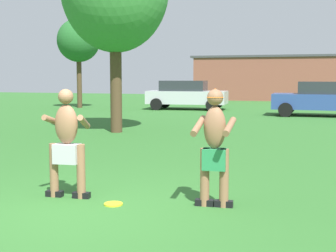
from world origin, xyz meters
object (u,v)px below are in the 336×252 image
frisbee (113,204)px  tree_left_field (79,41)px  car_silver_near_post (186,94)px  car_blue_mid_lot (322,98)px  player_in_gray (67,141)px  player_with_cap (215,143)px

frisbee → tree_left_field: 21.62m
tree_left_field → car_silver_near_post: bearing=4.8°
car_blue_mid_lot → car_silver_near_post: bearing=162.0°
player_in_gray → tree_left_field: 20.92m
frisbee → car_silver_near_post: bearing=102.7°
player_with_cap → frisbee: size_ratio=6.14×
player_in_gray → tree_left_field: tree_left_field is taller
frisbee → car_silver_near_post: size_ratio=0.06×
tree_left_field → car_blue_mid_lot: bearing=-7.6°
car_silver_near_post → tree_left_field: bearing=-175.2°
car_blue_mid_lot → tree_left_field: size_ratio=0.85×
car_silver_near_post → tree_left_field: (-6.24, -0.53, 2.99)m
player_with_cap → player_in_gray: size_ratio=1.01×
player_in_gray → frisbee: player_in_gray is taller
frisbee → tree_left_field: tree_left_field is taller
player_in_gray → frisbee: 1.21m
car_silver_near_post → car_blue_mid_lot: same height
player_with_cap → car_silver_near_post: player_with_cap is taller
frisbee → car_blue_mid_lot: (2.82, 16.72, 0.81)m
player_in_gray → car_blue_mid_lot: bearing=77.5°
car_blue_mid_lot → tree_left_field: bearing=172.4°
frisbee → car_blue_mid_lot: bearing=80.4°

